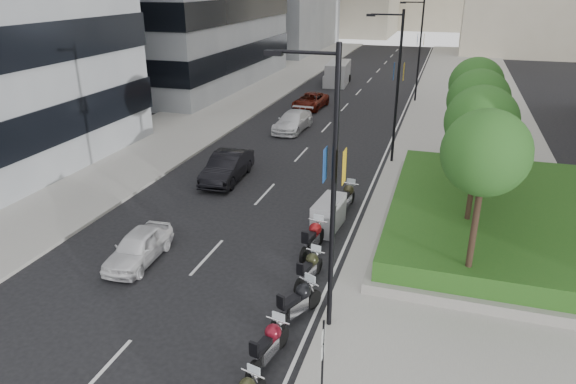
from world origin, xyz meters
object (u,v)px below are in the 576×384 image
at_px(motorcycle_5, 329,215).
at_px(car_d, 310,101).
at_px(lamp_post_2, 418,46).
at_px(motorcycle_1, 269,345).
at_px(car_b, 227,167).
at_px(lamp_post_0, 329,182).
at_px(lamp_post_1, 395,81).
at_px(car_c, 293,121).
at_px(parking_sign, 323,354).
at_px(motorcycle_6, 347,197).
at_px(car_a, 139,247).
at_px(motorcycle_4, 313,238).
at_px(motorcycle_3, 309,269).
at_px(delivery_van, 338,74).
at_px(motorcycle_2, 298,302).

xyz_separation_m(motorcycle_5, car_d, (-6.93, 22.61, -0.04)).
bearing_deg(lamp_post_2, motorcycle_1, -91.79).
bearing_deg(lamp_post_2, car_b, -109.43).
xyz_separation_m(lamp_post_0, lamp_post_1, (0.00, 17.00, 0.00)).
bearing_deg(car_c, motorcycle_1, -71.39).
xyz_separation_m(lamp_post_0, parking_sign, (0.66, -3.00, -3.61)).
bearing_deg(motorcycle_5, lamp_post_2, 2.48).
height_order(motorcycle_6, car_a, car_a).
height_order(lamp_post_1, motorcycle_4, lamp_post_1).
xyz_separation_m(lamp_post_2, car_b, (-8.36, -23.69, -4.28)).
bearing_deg(lamp_post_0, motorcycle_3, 115.78).
relative_size(lamp_post_0, motorcycle_4, 3.63).
bearing_deg(delivery_van, parking_sign, -82.74).
distance_m(motorcycle_1, car_a, 8.01).
distance_m(lamp_post_0, car_c, 24.07).
bearing_deg(lamp_post_0, car_c, 109.35).
relative_size(lamp_post_2, motorcycle_3, 4.04).
xyz_separation_m(motorcycle_1, motorcycle_6, (0.01, 11.48, 0.02)).
relative_size(parking_sign, car_a, 0.66).
bearing_deg(motorcycle_3, lamp_post_1, 5.77).
bearing_deg(parking_sign, lamp_post_2, 90.99).
xyz_separation_m(parking_sign, car_c, (-8.50, 25.33, -0.75)).
bearing_deg(parking_sign, delivery_van, 101.76).
bearing_deg(lamp_post_1, car_b, -145.76).
bearing_deg(motorcycle_1, motorcycle_2, 5.49).
bearing_deg(car_b, delivery_van, 87.49).
height_order(motorcycle_1, motorcycle_4, motorcycle_4).
distance_m(lamp_post_1, car_c, 10.44).
bearing_deg(motorcycle_2, delivery_van, 35.19).
relative_size(motorcycle_4, car_b, 0.52).
xyz_separation_m(motorcycle_3, car_d, (-7.28, 27.19, 0.07)).
height_order(parking_sign, car_b, parking_sign).
height_order(motorcycle_4, car_d, car_d).
distance_m(motorcycle_3, car_b, 11.46).
xyz_separation_m(motorcycle_2, car_c, (-6.90, 22.18, 0.06)).
height_order(motorcycle_6, car_b, car_b).
xyz_separation_m(lamp_post_1, motorcycle_6, (-1.15, -7.64, -4.43)).
height_order(lamp_post_0, delivery_van, lamp_post_0).
height_order(motorcycle_3, motorcycle_4, motorcycle_4).
relative_size(motorcycle_5, car_d, 0.51).
bearing_deg(car_b, car_c, 84.40).
relative_size(lamp_post_1, motorcycle_5, 3.64).
bearing_deg(car_d, car_a, -85.20).
relative_size(motorcycle_1, motorcycle_5, 0.94).
relative_size(lamp_post_1, car_c, 1.85).
relative_size(motorcycle_2, car_a, 0.60).
bearing_deg(car_a, parking_sign, -32.53).
distance_m(motorcycle_3, motorcycle_6, 6.96).
height_order(parking_sign, motorcycle_3, parking_sign).
distance_m(lamp_post_1, motorcycle_1, 19.67).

